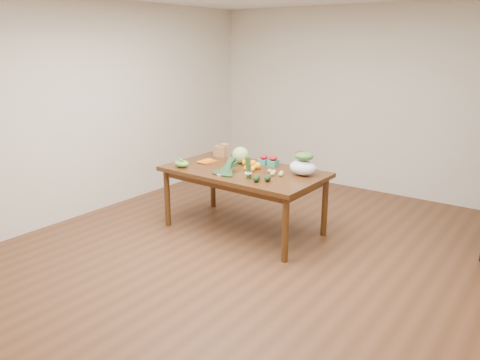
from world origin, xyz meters
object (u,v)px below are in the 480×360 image
Objects in this scene: mandarin_cluster at (250,167)px; salad_bag at (303,165)px; dining_table at (244,200)px; kale_bunch at (225,167)px; asparagus_bundle at (248,168)px; cabbage at (241,155)px; paper_bag at (221,150)px.

salad_bag is at bearing 17.16° from mandarin_cluster.
dining_table is at bearing -167.33° from mandarin_cluster.
kale_bunch is 1.31× the size of salad_bag.
asparagus_bundle reaches higher than kale_bunch.
asparagus_bundle is at bearing -46.34° from dining_table.
asparagus_bundle is at bearing -47.09° from cabbage.
dining_table is 10.21× the size of mandarin_cluster.
mandarin_cluster is at bearing -27.20° from paper_bag.
salad_bag is (1.28, -0.18, 0.04)m from paper_bag.
asparagus_bundle is (0.47, -0.50, 0.02)m from cabbage.
paper_bag is 0.87m from kale_bunch.
salad_bag reaches higher than paper_bag.
dining_table is at bearing 79.07° from kale_bunch.
paper_bag is 0.58× the size of kale_bunch.
cabbage is 0.36m from mandarin_cluster.
paper_bag is 0.76× the size of salad_bag.
mandarin_cluster is 0.62m from salad_bag.
mandarin_cluster is (0.70, -0.36, -0.04)m from paper_bag.
kale_bunch is (-0.06, -0.28, 0.45)m from dining_table.
asparagus_bundle reaches higher than dining_table.
kale_bunch is at bearing -73.50° from cabbage.
paper_bag is at bearing 159.96° from cabbage.
paper_bag is 1.10m from asparagus_bundle.
salad_bag reaches higher than kale_bunch.
salad_bag is at bearing -7.89° from paper_bag.
paper_bag is 1.29× the size of mandarin_cluster.
mandarin_cluster is at bearing -36.19° from cabbage.
asparagus_bundle reaches higher than salad_bag.
asparagus_bundle is at bearing -58.10° from mandarin_cluster.
salad_bag is (0.72, 0.48, 0.04)m from kale_bunch.
dining_table is 7.35× the size of asparagus_bundle.
cabbage is (0.41, -0.15, 0.02)m from paper_bag.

